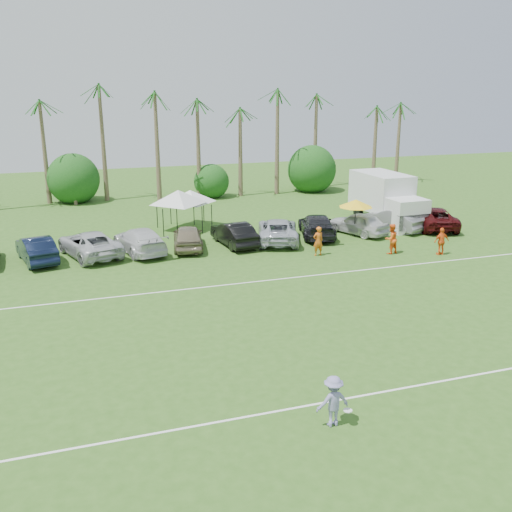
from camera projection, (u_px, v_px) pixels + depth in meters
name	position (u px, v px, depth m)	size (l,w,h in m)	color
ground	(327.00, 443.00, 16.37)	(120.00, 120.00, 0.00)	#30591A
field_lines	(245.00, 333.00, 23.65)	(80.00, 12.10, 0.01)	white
palm_tree_3	(39.00, 83.00, 45.67)	(2.40, 2.40, 11.90)	brown
palm_tree_4	(93.00, 115.00, 47.61)	(2.40, 2.40, 8.90)	brown
palm_tree_5	(141.00, 104.00, 48.56)	(2.40, 2.40, 9.90)	brown
palm_tree_6	(186.00, 94.00, 49.51)	(2.40, 2.40, 10.90)	brown
palm_tree_7	(231.00, 83.00, 50.47)	(2.40, 2.40, 11.90)	brown
palm_tree_8	(283.00, 113.00, 52.70)	(2.40, 2.40, 8.90)	brown
palm_tree_9	(332.00, 102.00, 53.95)	(2.40, 2.40, 9.90)	brown
palm_tree_10	(380.00, 93.00, 55.20)	(2.40, 2.40, 10.90)	brown
palm_tree_11	(416.00, 84.00, 56.16)	(2.40, 2.40, 11.90)	brown
bush_tree_1	(74.00, 182.00, 49.55)	(4.00, 4.00, 4.00)	brown
bush_tree_2	(208.00, 176.00, 53.14)	(4.00, 4.00, 4.00)	brown
bush_tree_3	(307.00, 171.00, 56.14)	(4.00, 4.00, 4.00)	brown
sideline_player_a	(318.00, 241.00, 34.24)	(0.65, 0.43, 1.79)	#D55F17
sideline_player_b	(391.00, 239.00, 34.61)	(0.90, 0.70, 1.85)	#FF601C
sideline_player_c	(442.00, 241.00, 34.40)	(0.99, 0.41, 1.68)	orange
box_truck	(387.00, 197.00, 42.12)	(2.88, 7.09, 3.62)	silver
canopy_tent_left	(178.00, 190.00, 39.61)	(4.18, 4.18, 3.38)	black
canopy_tent_right	(190.00, 190.00, 40.77)	(3.88, 3.88, 3.14)	black
market_umbrella	(356.00, 203.00, 38.16)	(2.30, 2.30, 2.57)	black
frisbee_player	(333.00, 401.00, 17.02)	(1.07, 0.65, 1.62)	#817DB2
parked_car_1	(36.00, 249.00, 33.07)	(1.61, 4.61, 1.52)	black
parked_car_2	(89.00, 244.00, 34.16)	(2.52, 5.47, 1.52)	#BBBCBF
parked_car_3	(140.00, 240.00, 34.94)	(2.13, 5.24, 1.52)	silver
parked_car_4	(188.00, 237.00, 35.75)	(1.79, 4.46, 1.52)	#807358
parked_car_5	(234.00, 234.00, 36.53)	(1.61, 4.61, 1.52)	black
parked_car_6	(278.00, 230.00, 37.38)	(2.52, 5.47, 1.52)	#B0B4BD
parked_car_7	(317.00, 226.00, 38.64)	(2.13, 5.24, 1.52)	black
parked_car_8	(358.00, 223.00, 39.27)	(1.79, 4.46, 1.52)	silver
parked_car_9	(393.00, 219.00, 40.46)	(1.61, 4.61, 1.52)	gray
parked_car_10	(433.00, 218.00, 40.96)	(2.52, 5.47, 1.52)	#440C0E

